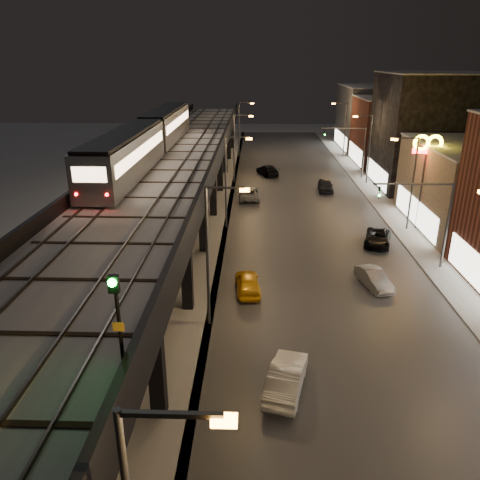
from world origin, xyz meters
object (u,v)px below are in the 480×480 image
object	(u,v)px
car_mid_dark	(268,171)
car_onc_red	(326,186)
car_near_white	(286,378)
car_mid_silver	(249,193)
car_taxi	(248,283)
car_onc_dark	(378,238)
subway_train	(150,136)
rail_signal	(116,302)
car_onc_silver	(374,279)

from	to	relation	value
car_mid_dark	car_onc_red	world-z (taller)	car_onc_red
car_near_white	car_mid_silver	bearing A→B (deg)	-72.73
car_taxi	car_near_white	bearing A→B (deg)	96.03
car_mid_silver	car_mid_dark	bearing A→B (deg)	-101.81
car_onc_dark	subway_train	bearing A→B (deg)	177.23
rail_signal	car_onc_silver	bearing A→B (deg)	55.23
subway_train	car_near_white	distance (m)	31.24
car_mid_silver	rail_signal	bearing A→B (deg)	84.66
car_taxi	car_onc_silver	world-z (taller)	car_taxi
car_mid_dark	car_onc_silver	world-z (taller)	car_mid_dark
car_mid_silver	car_mid_dark	distance (m)	12.29
subway_train	car_onc_dark	bearing A→B (deg)	-19.46
car_onc_red	car_near_white	bearing A→B (deg)	-97.77
car_mid_silver	car_onc_silver	world-z (taller)	car_mid_silver
car_mid_silver	car_mid_dark	xyz separation A→B (m)	(2.43, 12.05, 0.01)
car_mid_dark	car_onc_dark	world-z (taller)	car_mid_dark
car_mid_dark	car_onc_silver	size ratio (longest dim) A/B	1.28
rail_signal	car_mid_silver	world-z (taller)	rail_signal
car_mid_silver	car_taxi	bearing A→B (deg)	90.04
car_taxi	car_near_white	xyz separation A→B (m)	(2.12, -10.60, 0.05)
car_mid_dark	car_onc_dark	xyz separation A→B (m)	(9.26, -26.46, -0.08)
car_mid_silver	car_onc_red	xyz separation A→B (m)	(9.51, 3.57, 0.04)
car_mid_silver	car_onc_silver	bearing A→B (deg)	111.96
subway_train	rail_signal	xyz separation A→B (m)	(6.40, -34.67, 0.42)
subway_train	car_taxi	bearing A→B (deg)	-59.28
subway_train	car_near_white	size ratio (longest dim) A/B	7.89
car_near_white	car_mid_silver	size ratio (longest dim) A/B	0.89
car_mid_silver	car_onc_silver	xyz separation A→B (m)	(9.38, -22.78, -0.07)
car_mid_dark	car_near_white	bearing A→B (deg)	70.48
rail_signal	car_taxi	xyz separation A→B (m)	(3.76, 17.58, -8.10)
car_taxi	car_onc_red	bearing A→B (deg)	-114.03
car_onc_silver	car_onc_red	distance (m)	26.35
rail_signal	car_mid_silver	xyz separation A→B (m)	(3.56, 41.43, -8.10)
rail_signal	car_near_white	distance (m)	12.17
car_onc_silver	car_near_white	bearing A→B (deg)	-135.00
rail_signal	car_near_white	bearing A→B (deg)	49.90
car_mid_dark	rail_signal	bearing A→B (deg)	64.23
car_onc_silver	car_mid_silver	bearing A→B (deg)	98.58
car_onc_dark	car_taxi	bearing A→B (deg)	-123.89
car_near_white	car_taxi	bearing A→B (deg)	-65.28
car_near_white	car_mid_dark	world-z (taller)	car_near_white
car_mid_silver	car_onc_silver	distance (m)	24.64
car_onc_silver	car_onc_dark	xyz separation A→B (m)	(2.30, 8.37, 0.00)
rail_signal	car_onc_silver	world-z (taller)	rail_signal
car_near_white	car_onc_silver	xyz separation A→B (m)	(7.07, 11.68, -0.11)
car_onc_silver	car_onc_dark	distance (m)	8.68
car_onc_red	rail_signal	bearing A→B (deg)	-103.25
car_near_white	car_onc_silver	distance (m)	13.65
car_mid_dark	car_onc_dark	distance (m)	28.04
car_onc_red	car_mid_silver	bearing A→B (deg)	-156.50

